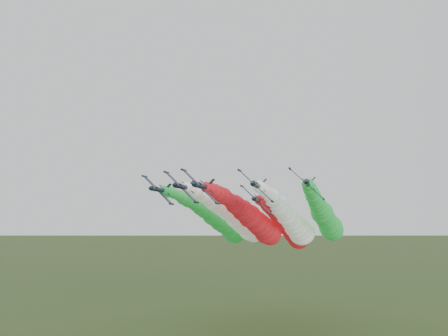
{
  "coord_description": "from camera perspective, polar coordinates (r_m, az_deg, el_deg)",
  "views": [
    {
      "loc": [
        32.47,
        -105.44,
        38.27
      ],
      "look_at": [
        7.35,
        -1.94,
        50.66
      ],
      "focal_mm": 35.0,
      "sensor_mm": 36.0,
      "label": 1
    }
  ],
  "objects": [
    {
      "name": "jet_lead",
      "position": [
        145.05,
        4.18,
        -7.02
      ],
      "size": [
        14.33,
        79.69,
        20.77
      ],
      "rotation": [
        0.0,
        0.76,
        0.0
      ],
      "color": "black",
      "rests_on": "ground"
    },
    {
      "name": "jet_inner_left",
      "position": [
        154.2,
        1.85,
        -6.7
      ],
      "size": [
        14.34,
        79.7,
        20.78
      ],
      "rotation": [
        0.0,
        0.76,
        0.0
      ],
      "color": "black",
      "rests_on": "ground"
    },
    {
      "name": "jet_outer_right",
      "position": [
        157.06,
        13.1,
        -6.37
      ],
      "size": [
        14.39,
        79.75,
        20.82
      ],
      "rotation": [
        0.0,
        0.76,
        0.0
      ],
      "color": "black",
      "rests_on": "ground"
    },
    {
      "name": "jet_inner_right",
      "position": [
        154.64,
        8.9,
        -6.86
      ],
      "size": [
        15.32,
        80.68,
        21.76
      ],
      "rotation": [
        0.0,
        0.76,
        0.0
      ],
      "color": "black",
      "rests_on": "ground"
    },
    {
      "name": "jet_trail",
      "position": [
        168.02,
        8.52,
        -7.7
      ],
      "size": [
        14.98,
        80.33,
        21.41
      ],
      "rotation": [
        0.0,
        0.76,
        0.0
      ],
      "color": "black",
      "rests_on": "ground"
    },
    {
      "name": "jet_outer_left",
      "position": [
        166.27,
        -0.41,
        -6.96
      ],
      "size": [
        15.2,
        80.55,
        21.63
      ],
      "rotation": [
        0.0,
        0.76,
        0.0
      ],
      "color": "black",
      "rests_on": "ground"
    }
  ]
}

